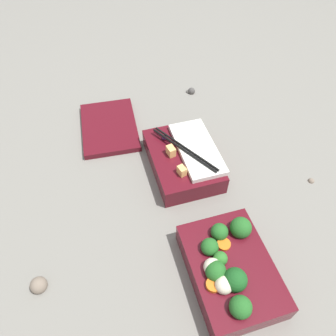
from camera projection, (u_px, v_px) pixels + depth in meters
The scene contains 8 objects.
ground_plane at pixel (202, 212), 0.72m from camera, with size 3.00×3.00×0.00m, color slate.
bento_tray_vegetable at pixel (232, 268), 0.60m from camera, with size 0.21×0.15×0.08m.
bento_tray_rice at pixel (185, 159), 0.78m from camera, with size 0.21×0.15×0.07m.
bento_lid at pixel (109, 127), 0.88m from camera, with size 0.20×0.14×0.02m, color #510F19.
pebble_0 at pixel (312, 180), 0.77m from camera, with size 0.01×0.01×0.01m, color #7A6B5B.
pebble_1 at pixel (188, 91), 0.99m from camera, with size 0.02×0.02×0.02m, color #595651.
pebble_2 at pixel (191, 91), 0.99m from camera, with size 0.02×0.02×0.02m, color #474442.
pebble_3 at pixel (39, 285), 0.60m from camera, with size 0.03×0.03×0.03m, color #7A6B5B.
Camera 1 is at (-0.35, 0.18, 0.61)m, focal length 35.00 mm.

